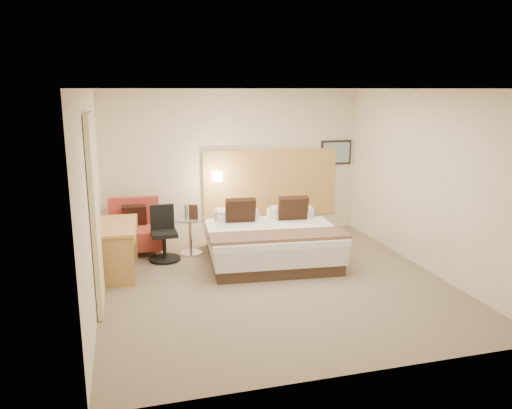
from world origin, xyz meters
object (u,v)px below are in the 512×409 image
object	(u,v)px
side_table	(190,234)
desk	(119,235)
lounge_chair	(135,231)
bed	(270,240)
desk_chair	(164,238)

from	to	relation	value
side_table	desk	size ratio (longest dim) A/B	0.56
lounge_chair	side_table	xyz separation A→B (m)	(0.88, -0.37, -0.02)
lounge_chair	desk	bearing A→B (deg)	-104.22
bed	desk_chair	size ratio (longest dim) A/B	2.47
bed	desk_chair	distance (m)	1.71
desk	desk_chair	bearing A→B (deg)	32.63
lounge_chair	side_table	distance (m)	0.96
side_table	desk	bearing A→B (deg)	-150.69
desk	lounge_chair	bearing A→B (deg)	75.78
bed	lounge_chair	size ratio (longest dim) A/B	2.42
lounge_chair	desk_chair	world-z (taller)	lounge_chair
side_table	desk	distance (m)	1.33
side_table	lounge_chair	bearing A→B (deg)	157.55
desk_chair	bed	bearing A→B (deg)	-14.35
side_table	desk_chair	world-z (taller)	desk_chair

